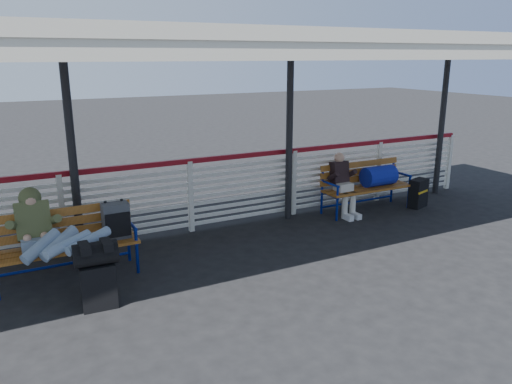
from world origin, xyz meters
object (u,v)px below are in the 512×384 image
bench_left (83,232)px  bench_right (373,178)px  traveler_man (56,238)px  luggage_stack (97,273)px  companion_person (343,183)px  suitcase_side (418,193)px

bench_left → bench_right: 5.36m
traveler_man → luggage_stack: bearing=-63.3°
bench_right → companion_person: (-0.69, 0.00, -0.02)m
luggage_stack → traveler_man: (-0.35, 0.69, 0.26)m
companion_person → suitcase_side: bearing=-10.5°
bench_left → suitcase_side: size_ratio=3.24×
bench_left → suitcase_side: (6.24, 0.21, -0.33)m
bench_right → companion_person: companion_person is taller
bench_right → suitcase_side: bearing=-18.1°
suitcase_side → traveler_man: bearing=167.1°
bench_left → luggage_stack: bearing=-91.6°
luggage_stack → companion_person: (4.67, 1.54, 0.15)m
companion_person → bench_right: bearing=-0.1°
luggage_stack → bench_right: bench_right is taller
bench_right → suitcase_side: bench_right is taller
bench_right → traveler_man: size_ratio=1.10×
companion_person → luggage_stack: bearing=-161.8°
traveler_man → companion_person: traveler_man is taller
suitcase_side → bench_left: bearing=164.2°
luggage_stack → traveler_man: bearing=119.8°
luggage_stack → suitcase_side: luggage_stack is taller
bench_right → companion_person: size_ratio=1.57×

